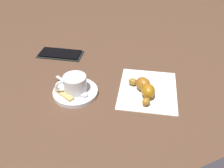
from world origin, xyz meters
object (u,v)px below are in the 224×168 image
(napkin, at_px, (148,90))
(croissant, at_px, (145,88))
(teaspoon, at_px, (76,89))
(sugar_packet, at_px, (64,94))
(cell_phone, at_px, (60,54))
(espresso_cup, at_px, (74,83))
(saucer, at_px, (76,91))

(napkin, xyz_separation_m, croissant, (-0.01, -0.01, 0.02))
(teaspoon, xyz_separation_m, napkin, (0.20, -0.00, -0.01))
(teaspoon, relative_size, sugar_packet, 1.65)
(teaspoon, xyz_separation_m, croissant, (0.19, -0.02, 0.01))
(cell_phone, bearing_deg, espresso_cup, -74.23)
(saucer, distance_m, sugar_packet, 0.04)
(napkin, relative_size, cell_phone, 1.16)
(saucer, xyz_separation_m, cell_phone, (-0.06, 0.22, -0.00))
(saucer, height_order, napkin, saucer)
(napkin, bearing_deg, cell_phone, 140.35)
(espresso_cup, distance_m, croissant, 0.19)
(teaspoon, distance_m, cell_phone, 0.23)
(napkin, bearing_deg, teaspoon, 179.16)
(cell_phone, bearing_deg, saucer, -74.03)
(cell_phone, bearing_deg, sugar_packet, -82.19)
(saucer, height_order, croissant, croissant)
(teaspoon, relative_size, napkin, 0.58)
(napkin, height_order, cell_phone, cell_phone)
(napkin, distance_m, croissant, 0.03)
(saucer, relative_size, cell_phone, 0.75)
(teaspoon, height_order, sugar_packet, teaspoon)
(croissant, xyz_separation_m, cell_phone, (-0.25, 0.24, -0.02))
(espresso_cup, bearing_deg, sugar_packet, -145.96)
(sugar_packet, xyz_separation_m, croissant, (0.22, 0.00, 0.01))
(saucer, height_order, sugar_packet, sugar_packet)
(espresso_cup, xyz_separation_m, cell_phone, (-0.06, 0.22, -0.03))
(croissant, bearing_deg, teaspoon, 174.58)
(saucer, height_order, teaspoon, teaspoon)
(espresso_cup, height_order, teaspoon, espresso_cup)
(saucer, distance_m, espresso_cup, 0.03)
(teaspoon, height_order, cell_phone, teaspoon)
(saucer, bearing_deg, napkin, -1.41)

